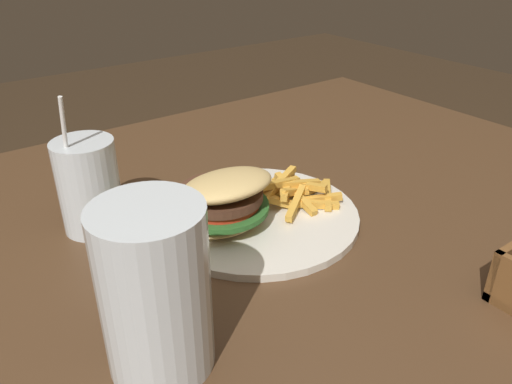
{
  "coord_description": "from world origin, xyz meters",
  "views": [
    {
      "loc": [
        0.24,
        0.37,
        1.11
      ],
      "look_at": [
        -0.1,
        -0.09,
        0.81
      ],
      "focal_mm": 35.0,
      "sensor_mm": 36.0,
      "label": 1
    }
  ],
  "objects_px": {
    "beer_glass": "(155,293)",
    "spoon": "(150,292)",
    "juice_glass": "(90,190)",
    "meal_plate_near": "(242,206)"
  },
  "relations": [
    {
      "from": "spoon",
      "to": "beer_glass",
      "type": "bearing_deg",
      "value": -7.58
    },
    {
      "from": "juice_glass",
      "to": "spoon",
      "type": "relative_size",
      "value": 0.97
    },
    {
      "from": "meal_plate_near",
      "to": "juice_glass",
      "type": "relative_size",
      "value": 1.49
    },
    {
      "from": "beer_glass",
      "to": "spoon",
      "type": "relative_size",
      "value": 0.84
    },
    {
      "from": "meal_plate_near",
      "to": "spoon",
      "type": "relative_size",
      "value": 1.45
    },
    {
      "from": "meal_plate_near",
      "to": "beer_glass",
      "type": "xyz_separation_m",
      "value": [
        0.19,
        0.15,
        0.05
      ]
    },
    {
      "from": "juice_glass",
      "to": "spoon",
      "type": "height_order",
      "value": "juice_glass"
    },
    {
      "from": "meal_plate_near",
      "to": "spoon",
      "type": "distance_m",
      "value": 0.17
    },
    {
      "from": "meal_plate_near",
      "to": "beer_glass",
      "type": "relative_size",
      "value": 1.73
    },
    {
      "from": "meal_plate_near",
      "to": "juice_glass",
      "type": "height_order",
      "value": "juice_glass"
    }
  ]
}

